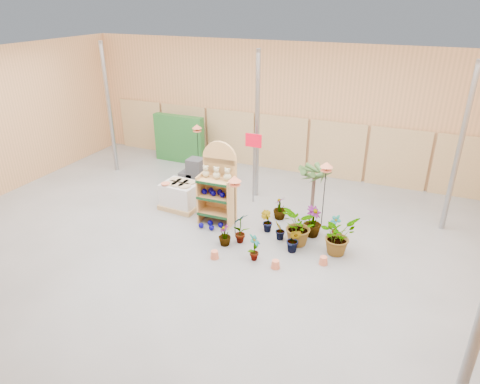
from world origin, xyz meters
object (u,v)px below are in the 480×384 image
object	(u,v)px
display_shelf	(219,186)
pallet_stack	(181,195)
bird_table_front	(235,181)
potted_plant_2	(299,227)

from	to	relation	value
display_shelf	pallet_stack	size ratio (longest dim) A/B	1.97
pallet_stack	bird_table_front	xyz separation A→B (m)	(2.12, -0.78, 1.14)
display_shelf	pallet_stack	bearing A→B (deg)	167.26
display_shelf	bird_table_front	bearing A→B (deg)	-37.73
pallet_stack	bird_table_front	size ratio (longest dim) A/B	0.70
bird_table_front	display_shelf	bearing A→B (deg)	144.50
display_shelf	bird_table_front	world-z (taller)	display_shelf
bird_table_front	potted_plant_2	size ratio (longest dim) A/B	1.57
bird_table_front	potted_plant_2	bearing A→B (deg)	3.62
pallet_stack	potted_plant_2	xyz separation A→B (m)	(3.86, -0.67, 0.13)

